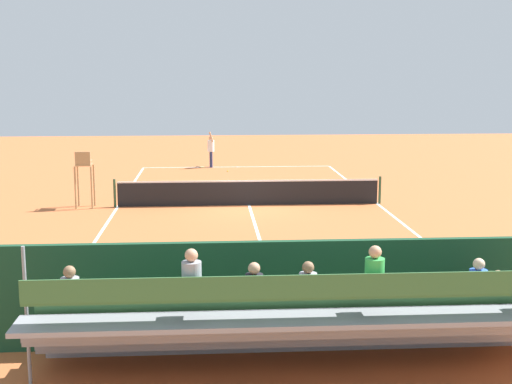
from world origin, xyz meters
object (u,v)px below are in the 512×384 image
at_px(courtside_bench, 398,300).
at_px(equipment_bag, 307,323).
at_px(bleacher_stand, 310,319).
at_px(tennis_player, 211,148).
at_px(tennis_ball_near, 228,171).
at_px(umpire_chair, 84,173).
at_px(tennis_net, 249,192).
at_px(tennis_racket, 202,167).

height_order(courtside_bench, equipment_bag, courtside_bench).
xyz_separation_m(bleacher_stand, tennis_player, (1.54, -26.36, 0.04)).
height_order(equipment_bag, tennis_ball_near, equipment_bag).
bearing_deg(umpire_chair, tennis_ball_near, -121.33).
distance_m(tennis_net, equipment_bag, 13.41).
xyz_separation_m(tennis_net, tennis_ball_near, (0.56, -9.20, -0.47)).
distance_m(equipment_bag, tennis_ball_near, 22.62).
height_order(umpire_chair, tennis_racket, umpire_chair).
height_order(tennis_net, tennis_racket, tennis_net).
relative_size(umpire_chair, tennis_ball_near, 32.42).
bearing_deg(tennis_ball_near, tennis_racket, -53.42).
bearing_deg(tennis_player, bleacher_stand, 93.34).
distance_m(bleacher_stand, tennis_player, 26.41).
xyz_separation_m(umpire_chair, courtside_bench, (-8.43, 13.21, -0.76)).
bearing_deg(courtside_bench, tennis_racket, -80.38).
distance_m(tennis_net, tennis_ball_near, 9.23).
bearing_deg(umpire_chair, courtside_bench, 122.54).
height_order(tennis_player, tennis_ball_near, tennis_player).
distance_m(tennis_net, bleacher_stand, 15.40).
height_order(tennis_net, umpire_chair, umpire_chair).
bearing_deg(tennis_ball_near, tennis_net, 93.46).
bearing_deg(bleacher_stand, tennis_racket, -85.61).
bearing_deg(umpire_chair, equipment_bag, 116.22).
bearing_deg(tennis_racket, tennis_player, 177.04).
distance_m(courtside_bench, tennis_racket, 24.62).
relative_size(tennis_net, tennis_player, 5.35).
relative_size(bleacher_stand, courtside_bench, 5.03).
bearing_deg(equipment_bag, tennis_player, -85.86).
relative_size(bleacher_stand, tennis_racket, 15.92).
relative_size(tennis_net, bleacher_stand, 1.14).
bearing_deg(tennis_net, equipment_bag, 91.57).
relative_size(bleacher_stand, umpire_chair, 4.23).
height_order(bleacher_stand, equipment_bag, bleacher_stand).
distance_m(umpire_chair, tennis_racket, 11.94).
bearing_deg(equipment_bag, bleacher_stand, 83.55).
xyz_separation_m(equipment_bag, tennis_ball_near, (0.92, -22.60, -0.15)).
relative_size(tennis_net, equipment_bag, 11.44).
bearing_deg(tennis_ball_near, tennis_player, -64.55).
relative_size(equipment_bag, tennis_player, 0.47).
xyz_separation_m(tennis_net, courtside_bench, (-2.23, 13.27, 0.06)).
distance_m(bleacher_stand, tennis_racket, 26.48).
distance_m(bleacher_stand, umpire_chair, 16.59).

